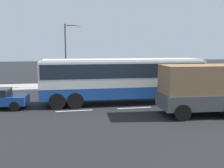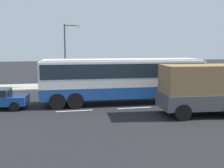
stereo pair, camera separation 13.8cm
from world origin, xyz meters
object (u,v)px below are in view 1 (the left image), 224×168
(coach_bus, at_px, (123,76))
(pedestrian_near_curb, at_px, (62,76))
(street_lamp, at_px, (67,51))
(cargo_truck, at_px, (222,88))

(coach_bus, height_order, pedestrian_near_curb, coach_bus)
(coach_bus, distance_m, street_lamp, 8.75)
(cargo_truck, height_order, street_lamp, street_lamp)
(pedestrian_near_curb, distance_m, street_lamp, 2.71)
(cargo_truck, xyz_separation_m, street_lamp, (-8.93, 12.18, 2.09))
(coach_bus, bearing_deg, street_lamp, 116.92)
(coach_bus, relative_size, pedestrian_near_curb, 6.70)
(coach_bus, height_order, cargo_truck, coach_bus)
(cargo_truck, xyz_separation_m, pedestrian_near_curb, (-9.47, 12.90, -0.47))
(cargo_truck, distance_m, street_lamp, 15.25)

